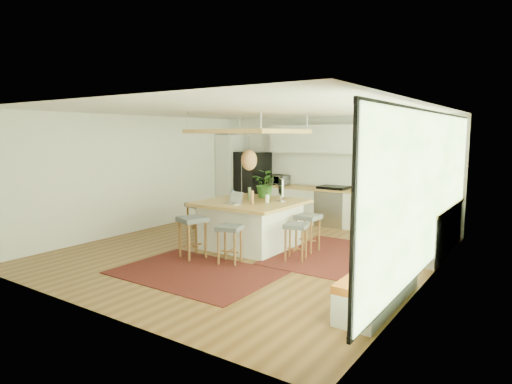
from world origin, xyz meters
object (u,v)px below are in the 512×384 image
Objects in this scene: stool_near_right at (230,244)px; stool_right_back at (308,233)px; stool_left_side at (199,222)px; laptop at (232,198)px; stool_right_front at (296,241)px; monitor at (281,188)px; fridge at (252,183)px; stool_near_left at (193,239)px; microwave at (280,179)px; island at (251,224)px; island_plant at (266,187)px.

stool_near_right is 1.67m from stool_right_back.
stool_left_side is 1.52m from laptop.
stool_right_front is (0.87, 0.83, 0.00)m from stool_near_right.
monitor is at bearing 177.06° from stool_right_back.
stool_left_side is at bearing 146.37° from stool_near_right.
fridge is 2.32× the size of stool_near_left.
stool_right_front is at bearing -49.22° from microwave.
stool_left_side is at bearing -91.54° from microwave.
stool_left_side reaches higher than stool_right_front.
island is 0.92m from island_plant.
fridge is at bearing -175.19° from monitor.
microwave reaches higher than stool_right_front.
laptop is 0.72× the size of microwave.
island reaches higher than stool_right_back.
laptop is at bearing -68.97° from microwave.
monitor reaches higher than stool_left_side.
monitor is (-0.74, 0.69, 0.83)m from stool_right_front.
island_plant reaches higher than microwave.
fridge is 4.45m from stool_near_left.
monitor reaches higher than microwave.
laptop is 0.69× the size of monitor.
laptop is at bearing -75.63° from monitor.
island_plant is at bearing 93.00° from island.
stool_right_front is at bearing 7.43° from monitor.
monitor is (0.60, 0.81, 0.14)m from laptop.
microwave is 0.79× the size of island_plant.
monitor is 0.58m from island_plant.
microwave reaches higher than island.
stool_right_back is at bearing 15.33° from island.
laptop is at bearing -19.57° from stool_left_side.
fridge is 4.69m from stool_near_right.
island reaches higher than stool_near_right.
stool_near_right is (0.78, 0.10, 0.00)m from stool_near_left.
island_plant reaches higher than stool_right_front.
laptop is (-0.47, 0.71, 0.70)m from stool_near_right.
monitor is 0.83× the size of island_plant.
fridge is 0.93m from microwave.
island_plant is at bearing -155.13° from monitor.
monitor is (0.91, 1.63, 0.83)m from stool_near_left.
stool_right_front is 0.67m from stool_right_back.
stool_near_left is at bearing -107.86° from island.
island is 2.37× the size of stool_left_side.
monitor reaches higher than stool_near_left.
stool_near_left is at bearing -150.47° from stool_right_front.
stool_right_front is 1.12× the size of island_plant.
island_plant is (-0.03, 0.59, 0.70)m from island.
stool_near_left is 1.13× the size of stool_right_front.
island is 0.76m from laptop.
fridge is 2.93× the size of island_plant.
stool_near_left is 1.89m from stool_right_front.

